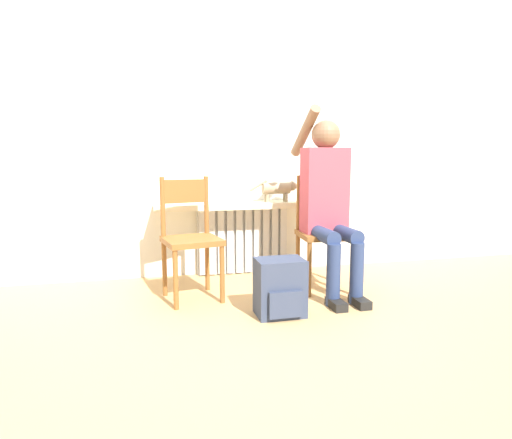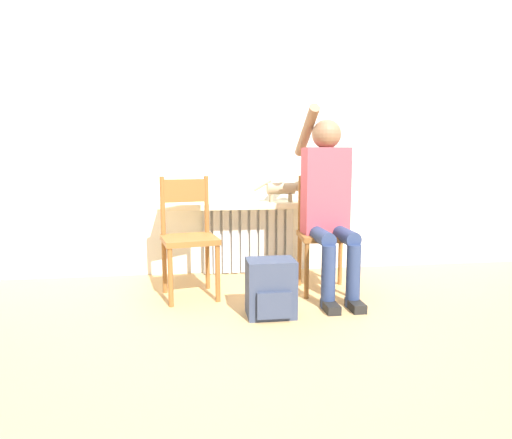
{
  "view_description": "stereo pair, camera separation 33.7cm",
  "coord_description": "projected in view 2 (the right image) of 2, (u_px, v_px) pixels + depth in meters",
  "views": [
    {
      "loc": [
        -0.8,
        -2.58,
        1.03
      ],
      "look_at": [
        0.0,
        0.66,
        0.56
      ],
      "focal_mm": 30.0,
      "sensor_mm": 36.0,
      "label": 1
    },
    {
      "loc": [
        -0.47,
        -2.65,
        1.03
      ],
      "look_at": [
        0.0,
        0.66,
        0.56
      ],
      "focal_mm": 30.0,
      "sensor_mm": 36.0,
      "label": 2
    }
  ],
  "objects": [
    {
      "name": "backpack",
      "position": [
        271.0,
        288.0,
        2.81
      ],
      "size": [
        0.32,
        0.26,
        0.38
      ],
      "color": "#333D56",
      "rests_on": "ground_plane"
    },
    {
      "name": "chair_left",
      "position": [
        188.0,
        235.0,
        3.2
      ],
      "size": [
        0.46,
        0.46,
        0.9
      ],
      "rotation": [
        0.0,
        0.0,
        0.19
      ],
      "color": "brown",
      "rests_on": "ground_plane"
    },
    {
      "name": "cat",
      "position": [
        283.0,
        188.0,
        3.73
      ],
      "size": [
        0.43,
        0.1,
        0.2
      ],
      "color": "#9E896B",
      "rests_on": "windowsill"
    },
    {
      "name": "wall_with_window",
      "position": [
        247.0,
        123.0,
        3.82
      ],
      "size": [
        7.0,
        0.06,
        2.7
      ],
      "color": "white",
      "rests_on": "ground_plane"
    },
    {
      "name": "person",
      "position": [
        328.0,
        197.0,
        3.22
      ],
      "size": [
        0.36,
        0.95,
        1.44
      ],
      "color": "navy",
      "rests_on": "ground_plane"
    },
    {
      "name": "chair_right",
      "position": [
        324.0,
        232.0,
        3.35
      ],
      "size": [
        0.42,
        0.42,
        0.9
      ],
      "rotation": [
        0.0,
        0.0,
        -0.08
      ],
      "color": "brown",
      "rests_on": "ground_plane"
    },
    {
      "name": "windowsill",
      "position": [
        250.0,
        205.0,
        3.75
      ],
      "size": [
        1.57,
        0.3,
        0.05
      ],
      "color": "beige",
      "rests_on": "radiator"
    },
    {
      "name": "radiator",
      "position": [
        248.0,
        240.0,
        3.89
      ],
      "size": [
        0.83,
        0.08,
        0.61
      ],
      "color": "silver",
      "rests_on": "ground_plane"
    },
    {
      "name": "ground_plane",
      "position": [
        270.0,
        318.0,
        2.8
      ],
      "size": [
        12.0,
        12.0,
        0.0
      ],
      "primitive_type": "plane",
      "color": "tan"
    },
    {
      "name": "window_glass",
      "position": [
        247.0,
        132.0,
        3.8
      ],
      "size": [
        1.51,
        0.01,
        1.23
      ],
      "color": "white",
      "rests_on": "windowsill"
    }
  ]
}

